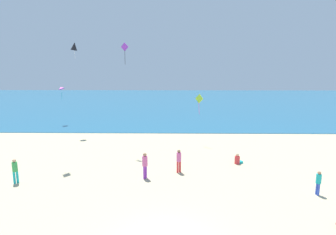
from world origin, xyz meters
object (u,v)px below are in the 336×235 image
at_px(person_4, 145,164).
at_px(kite_purple, 125,48).
at_px(person_3, 238,160).
at_px(kite_lime, 199,99).
at_px(person_1, 318,181).
at_px(person_2, 15,169).
at_px(person_0, 179,159).
at_px(kite_magenta, 61,88).
at_px(kite_black, 74,46).

xyz_separation_m(person_4, kite_purple, (-2.20, 6.28, 7.83)).
relative_size(person_3, kite_lime, 0.42).
bearing_deg(person_3, kite_purple, 135.17).
xyz_separation_m(person_1, person_2, (-18.22, 1.32, 0.10)).
bearing_deg(kite_lime, person_0, -105.43).
xyz_separation_m(person_0, person_2, (-10.33, -1.99, -0.03)).
bearing_deg(person_2, person_1, 47.98).
distance_m(person_3, kite_purple, 12.84).
xyz_separation_m(person_2, person_3, (14.86, 3.84, -0.62)).
distance_m(person_4, kite_lime, 10.09).
relative_size(kite_purple, kite_magenta, 1.03).
bearing_deg(person_1, kite_purple, 141.32).
bearing_deg(person_2, person_3, 66.63).
xyz_separation_m(person_1, person_4, (-10.13, 2.23, 0.18)).
bearing_deg(kite_black, person_4, -55.28).
bearing_deg(person_4, person_2, 29.01).
bearing_deg(person_0, kite_purple, 14.83).
xyz_separation_m(kite_black, kite_magenta, (-3.87, 5.16, -4.77)).
xyz_separation_m(person_1, kite_magenta, (-22.58, 19.78, 3.86)).
distance_m(person_3, kite_magenta, 24.54).
distance_m(person_3, kite_lime, 7.30).
xyz_separation_m(person_0, person_1, (7.88, -3.31, -0.12)).
xyz_separation_m(person_4, kite_black, (-8.58, 12.38, 8.44)).
xyz_separation_m(person_4, kite_magenta, (-12.45, 17.54, 3.67)).
distance_m(kite_black, kite_lime, 14.41).
bearing_deg(person_4, person_3, -134.03).
bearing_deg(kite_black, kite_magenta, 126.85).
relative_size(person_1, kite_purple, 0.80).
xyz_separation_m(person_0, kite_purple, (-4.45, 5.20, 7.90)).
xyz_separation_m(person_3, kite_magenta, (-19.22, 14.61, 4.38)).
height_order(person_0, person_4, person_4).
distance_m(person_3, person_4, 7.42).
height_order(person_3, kite_purple, kite_purple).
bearing_deg(kite_magenta, person_0, -48.25).
relative_size(person_1, person_3, 1.76).
bearing_deg(person_0, person_2, 75.18).
distance_m(kite_black, kite_purple, 8.85).
distance_m(person_2, person_3, 15.36).
bearing_deg(person_1, person_0, 153.16).
bearing_deg(kite_lime, person_4, -116.82).
bearing_deg(kite_purple, person_0, -49.46).
bearing_deg(person_4, person_0, -131.88).
bearing_deg(kite_black, kite_purple, -43.73).
xyz_separation_m(kite_purple, kite_lime, (6.50, 2.24, -4.54)).
bearing_deg(person_1, kite_magenta, 134.72).
distance_m(person_4, kite_purple, 10.28).
relative_size(person_1, kite_magenta, 0.83).
bearing_deg(person_2, kite_lime, 89.40).
relative_size(person_3, kite_black, 0.46).
relative_size(person_2, kite_lime, 0.83).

